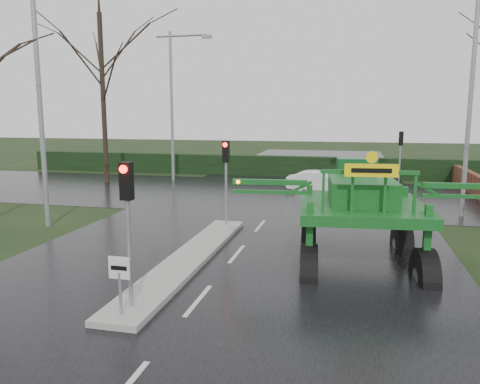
% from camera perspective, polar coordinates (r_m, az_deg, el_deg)
% --- Properties ---
extents(ground, '(140.00, 140.00, 0.00)m').
position_cam_1_polar(ground, '(11.92, -5.10, -13.11)').
color(ground, black).
rests_on(ground, ground).
extents(road_main, '(14.00, 80.00, 0.02)m').
position_cam_1_polar(road_main, '(21.23, 3.48, -2.97)').
color(road_main, black).
rests_on(road_main, ground).
extents(road_cross, '(80.00, 12.00, 0.02)m').
position_cam_1_polar(road_cross, '(27.05, 5.68, -0.30)').
color(road_cross, black).
rests_on(road_cross, ground).
extents(median_island, '(1.20, 10.00, 0.16)m').
position_cam_1_polar(median_island, '(14.96, -6.20, -8.03)').
color(median_island, gray).
rests_on(median_island, ground).
extents(hedge_row, '(44.00, 0.90, 1.50)m').
position_cam_1_polar(hedge_row, '(34.82, 7.49, 3.08)').
color(hedge_row, black).
rests_on(hedge_row, ground).
extents(keep_left_sign, '(0.50, 0.07, 1.35)m').
position_cam_1_polar(keep_left_sign, '(10.75, -14.46, -9.92)').
color(keep_left_sign, gray).
rests_on(keep_left_sign, ground).
extents(traffic_signal_near, '(0.26, 0.33, 3.52)m').
position_cam_1_polar(traffic_signal_near, '(10.78, -13.58, -1.39)').
color(traffic_signal_near, gray).
rests_on(traffic_signal_near, ground).
extents(traffic_signal_mid, '(0.26, 0.33, 3.52)m').
position_cam_1_polar(traffic_signal_mid, '(18.67, -1.72, 3.37)').
color(traffic_signal_mid, gray).
rests_on(traffic_signal_mid, ground).
extents(traffic_signal_far, '(0.26, 0.33, 3.52)m').
position_cam_1_polar(traffic_signal_far, '(30.64, 18.99, 5.25)').
color(traffic_signal_far, gray).
rests_on(traffic_signal_far, ground).
extents(street_light_left_near, '(3.85, 0.30, 10.00)m').
position_cam_1_polar(street_light_left_near, '(20.24, -22.68, 12.78)').
color(street_light_left_near, gray).
rests_on(street_light_left_near, ground).
extents(street_light_right, '(3.85, 0.30, 10.00)m').
position_cam_1_polar(street_light_right, '(22.95, 25.67, 12.10)').
color(street_light_right, gray).
rests_on(street_light_right, ground).
extents(street_light_left_far, '(3.85, 0.30, 10.00)m').
position_cam_1_polar(street_light_left_far, '(32.64, -7.86, 11.87)').
color(street_light_left_far, gray).
rests_on(street_light_left_far, ground).
extents(tree_left_far, '(7.70, 7.70, 13.26)m').
position_cam_1_polar(tree_left_far, '(32.74, -16.46, 13.60)').
color(tree_left_far, black).
rests_on(tree_left_far, ground).
extents(crop_sprayer, '(7.99, 5.31, 4.48)m').
position_cam_1_polar(crop_sprayer, '(13.50, 8.57, -1.10)').
color(crop_sprayer, black).
rests_on(crop_sprayer, ground).
extents(white_sedan, '(3.80, 1.43, 1.24)m').
position_cam_1_polar(white_sedan, '(28.15, 9.55, -0.01)').
color(white_sedan, white).
rests_on(white_sedan, ground).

